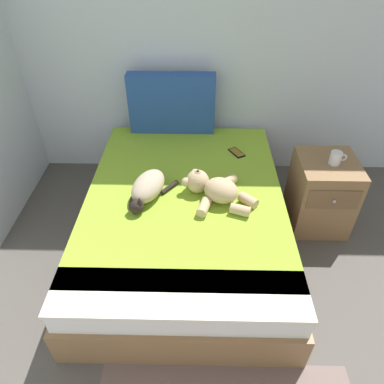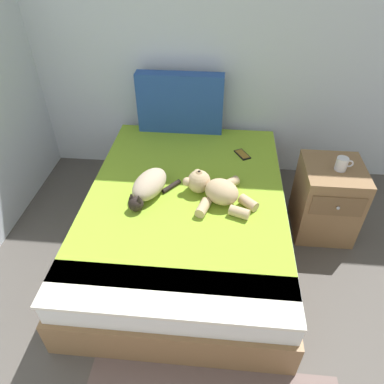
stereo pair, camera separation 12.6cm
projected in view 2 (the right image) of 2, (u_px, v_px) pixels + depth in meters
name	position (u px, v px, depth m)	size (l,w,h in m)	color
wall_back	(293.00, 31.00, 2.71)	(4.35, 0.06, 2.53)	silver
bed	(186.00, 218.00, 2.59)	(1.40, 1.92, 0.47)	olive
patterned_cushion	(180.00, 103.00, 2.98)	(0.72, 0.12, 0.51)	#264C99
cat	(148.00, 186.00, 2.39)	(0.34, 0.42, 0.15)	tan
teddy_bear	(215.00, 190.00, 2.36)	(0.51, 0.42, 0.17)	tan
cell_phone	(242.00, 154.00, 2.82)	(0.14, 0.16, 0.01)	black
nightstand	(326.00, 199.00, 2.67)	(0.42, 0.49, 0.58)	olive
mug	(342.00, 164.00, 2.45)	(0.12, 0.08, 0.09)	silver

